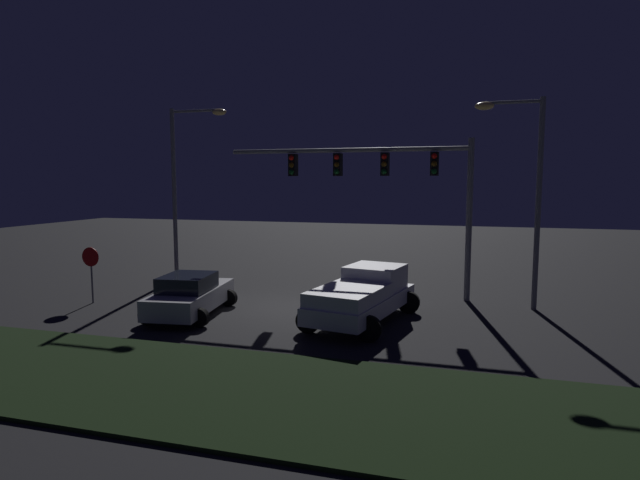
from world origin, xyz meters
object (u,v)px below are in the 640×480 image
object	(u,v)px
car_sedan	(190,295)
street_lamp_left	(185,172)
traffic_signal_gantry	(386,176)
stop_sign	(91,264)
pickup_truck	(364,293)
street_lamp_right	(525,177)

from	to	relation	value
car_sedan	street_lamp_left	world-z (taller)	street_lamp_left
traffic_signal_gantry	stop_sign	xyz separation A→B (m)	(-10.88, -4.59, -3.47)
traffic_signal_gantry	street_lamp_left	bearing A→B (deg)	174.18
stop_sign	pickup_truck	bearing A→B (deg)	1.73
street_lamp_right	pickup_truck	bearing A→B (deg)	-147.02
car_sedan	traffic_signal_gantry	world-z (taller)	traffic_signal_gantry
street_lamp_right	stop_sign	distance (m)	16.97
car_sedan	street_lamp_right	size ratio (longest dim) A/B	0.59
pickup_truck	stop_sign	distance (m)	10.90
pickup_truck	traffic_signal_gantry	size ratio (longest dim) A/B	0.55
street_lamp_right	stop_sign	world-z (taller)	street_lamp_right
pickup_truck	street_lamp_left	xyz separation A→B (m)	(-9.91, 5.27, 4.23)
car_sedan	traffic_signal_gantry	xyz separation A→B (m)	(6.17, 5.21, 4.29)
traffic_signal_gantry	stop_sign	distance (m)	12.31
pickup_truck	street_lamp_left	distance (m)	12.00
street_lamp_left	street_lamp_right	bearing A→B (deg)	-6.82
stop_sign	street_lamp_left	bearing A→B (deg)	80.21
pickup_truck	street_lamp_left	size ratio (longest dim) A/B	0.69
car_sedan	street_lamp_left	size ratio (longest dim) A/B	0.56
street_lamp_left	street_lamp_right	distance (m)	15.34
traffic_signal_gantry	street_lamp_left	size ratio (longest dim) A/B	1.25
pickup_truck	street_lamp_right	size ratio (longest dim) A/B	0.72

